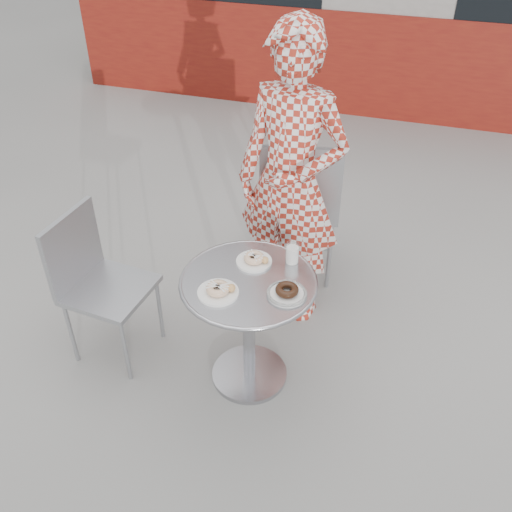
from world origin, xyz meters
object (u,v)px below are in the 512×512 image
(plate_near, at_px, (219,290))
(plate_checker, at_px, (287,292))
(bistro_table, at_px, (249,306))
(milk_cup, at_px, (292,254))
(chair_left, at_px, (113,313))
(plate_far, at_px, (255,259))
(seated_person, at_px, (291,183))
(chair_far, at_px, (298,230))

(plate_near, relative_size, plate_checker, 1.03)
(bistro_table, height_order, milk_cup, milk_cup)
(chair_left, xyz_separation_m, plate_checker, (0.97, -0.03, 0.42))
(bistro_table, distance_m, plate_near, 0.25)
(plate_far, height_order, plate_near, plate_near)
(bistro_table, distance_m, seated_person, 0.73)
(plate_far, distance_m, plate_near, 0.28)
(seated_person, xyz_separation_m, plate_near, (-0.14, -0.77, -0.16))
(seated_person, bearing_deg, plate_checker, -64.46)
(plate_far, distance_m, plate_checker, 0.28)
(bistro_table, bearing_deg, chair_far, 89.31)
(bistro_table, bearing_deg, chair_left, -178.82)
(chair_far, xyz_separation_m, seated_person, (0.03, -0.36, 0.55))
(bistro_table, xyz_separation_m, chair_far, (0.01, 1.00, -0.20))
(plate_checker, bearing_deg, milk_cup, 98.90)
(chair_far, bearing_deg, chair_left, 40.32)
(bistro_table, relative_size, plate_checker, 3.59)
(bistro_table, xyz_separation_m, milk_cup, (0.16, 0.20, 0.21))
(bistro_table, height_order, plate_checker, plate_checker)
(chair_left, height_order, plate_near, chair_left)
(bistro_table, xyz_separation_m, plate_near, (-0.10, -0.13, 0.18))
(seated_person, bearing_deg, milk_cup, -62.10)
(seated_person, distance_m, plate_far, 0.53)
(chair_far, bearing_deg, plate_far, 76.33)
(plate_far, xyz_separation_m, plate_near, (-0.09, -0.27, 0.00))
(chair_left, relative_size, milk_cup, 8.05)
(bistro_table, xyz_separation_m, chair_left, (-0.77, -0.02, -0.24))
(plate_near, bearing_deg, seated_person, 79.77)
(plate_checker, height_order, milk_cup, milk_cup)
(bistro_table, xyz_separation_m, plate_far, (-0.01, 0.14, 0.18))
(chair_far, height_order, plate_far, chair_far)
(chair_left, distance_m, milk_cup, 1.06)
(plate_far, xyz_separation_m, milk_cup, (0.17, 0.06, 0.03))
(chair_far, distance_m, chair_left, 1.29)
(seated_person, xyz_separation_m, milk_cup, (0.12, -0.44, -0.14))
(chair_left, bearing_deg, plate_far, -72.74)
(bistro_table, xyz_separation_m, seated_person, (0.04, 0.64, 0.35))
(bistro_table, relative_size, plate_far, 3.79)
(seated_person, height_order, plate_far, seated_person)
(seated_person, distance_m, plate_near, 0.80)
(seated_person, bearing_deg, chair_far, 106.34)
(plate_near, bearing_deg, chair_left, 170.34)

